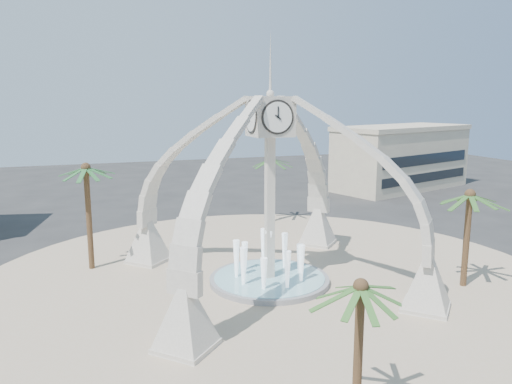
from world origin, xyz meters
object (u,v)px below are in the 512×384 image
object	(u,v)px
clock_tower	(270,188)
palm_east	(470,196)
palm_west	(86,169)
palm_south	(361,288)
fountain	(269,279)
palm_north	(271,160)

from	to	relation	value
clock_tower	palm_east	xyz separation A→B (m)	(11.84, -4.78, -0.42)
palm_west	palm_south	world-z (taller)	palm_west
clock_tower	palm_west	world-z (taller)	clock_tower
clock_tower	palm_east	size ratio (longest dim) A/B	2.57
palm_west	palm_east	bearing A→B (deg)	-26.91
clock_tower	fountain	world-z (taller)	clock_tower
fountain	palm_east	xyz separation A→B (m)	(11.84, -4.78, 5.78)
palm_east	palm_south	bearing A→B (deg)	-144.38
clock_tower	palm_north	world-z (taller)	clock_tower
palm_north	clock_tower	bearing A→B (deg)	-111.37
palm_west	palm_south	bearing A→B (deg)	-67.29
fountain	clock_tower	bearing A→B (deg)	-90.00
palm_west	palm_north	bearing A→B (deg)	26.97
palm_south	clock_tower	bearing A→B (deg)	81.92
palm_south	palm_north	bearing A→B (deg)	74.87
palm_east	palm_north	bearing A→B (deg)	105.55
palm_north	palm_east	bearing A→B (deg)	-74.45
fountain	palm_south	distance (m)	15.75
fountain	palm_west	world-z (taller)	palm_west
palm_west	palm_south	xyz separation A→B (m)	(9.06, -21.65, -1.92)
clock_tower	palm_east	world-z (taller)	clock_tower
clock_tower	palm_south	bearing A→B (deg)	-98.08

